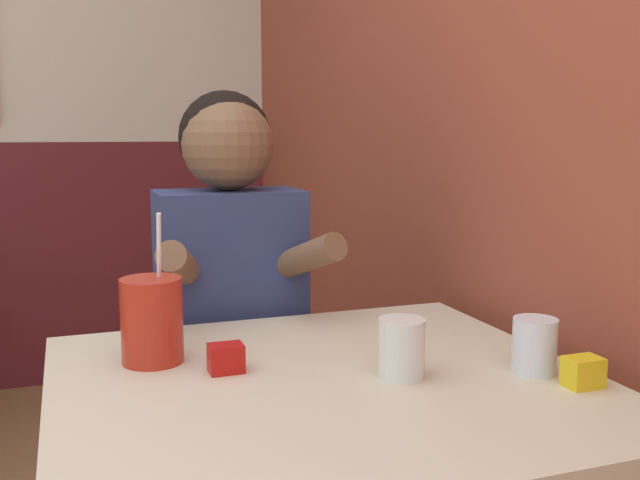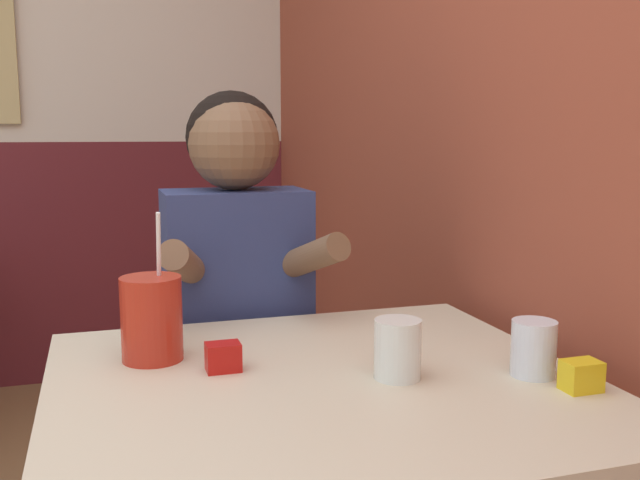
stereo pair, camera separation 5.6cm
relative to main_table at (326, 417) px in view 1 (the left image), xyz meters
The scene contains 8 objects.
brick_wall_right 1.29m from the main_table, 60.62° to the left, with size 0.08×4.63×2.70m.
main_table is the anchor object (origin of this frame).
person_seated 0.56m from the main_table, 94.05° to the left, with size 0.42×0.41×1.24m.
cocktail_pitcher 0.36m from the main_table, 144.58° to the left, with size 0.11×0.11×0.27m.
glass_near_pitcher 0.38m from the main_table, 14.80° to the right, with size 0.08×0.08×0.10m.
glass_center 0.18m from the main_table, 15.95° to the right, with size 0.08×0.08×0.10m.
condiment_ketchup 0.20m from the main_table, 149.72° to the left, with size 0.06×0.04×0.05m.
condiment_mustard 0.44m from the main_table, 25.09° to the right, with size 0.06×0.04×0.05m.
Camera 1 is at (0.27, -0.73, 1.14)m, focal length 40.00 mm.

